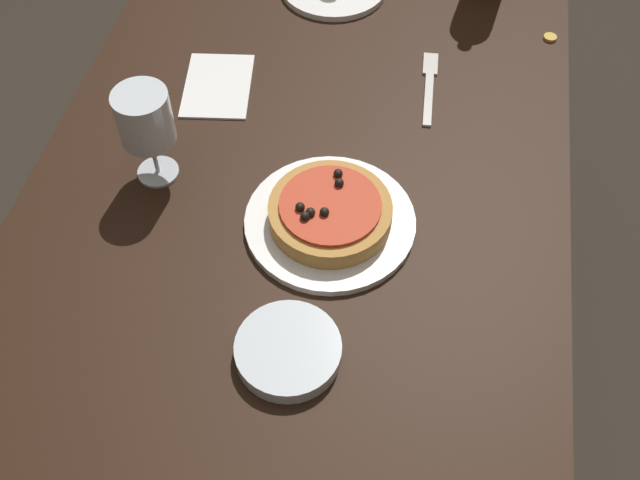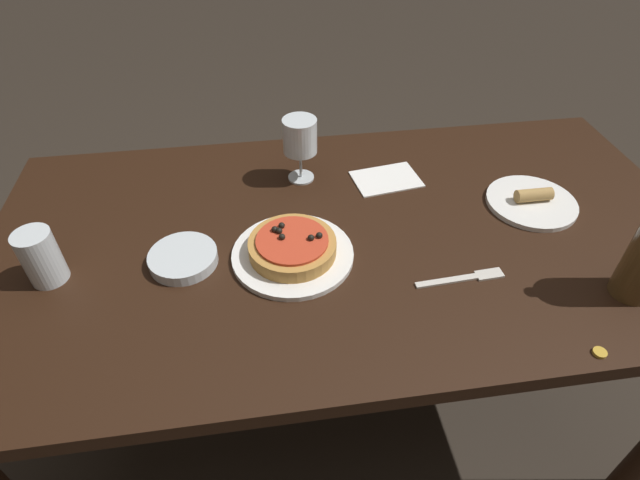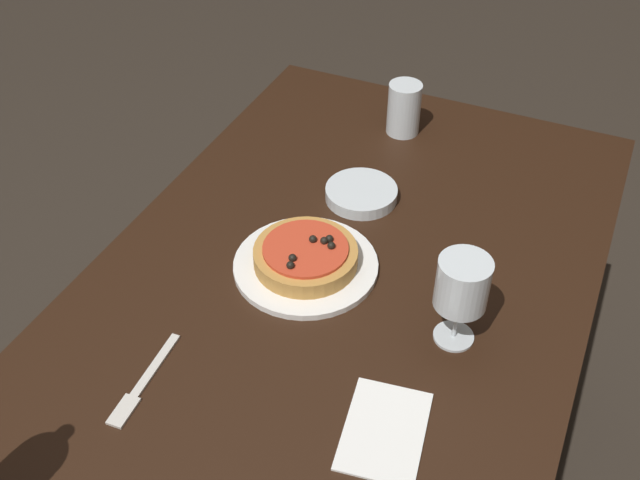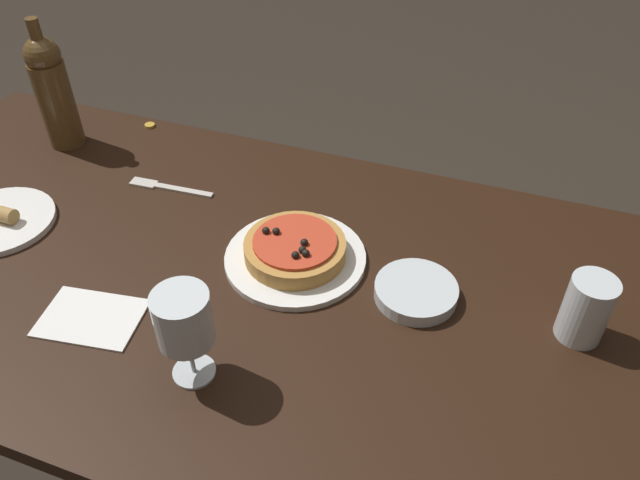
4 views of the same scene
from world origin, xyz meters
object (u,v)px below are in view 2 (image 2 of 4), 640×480
wine_glass (300,138)px  side_bowl (183,258)px  dining_table (348,259)px  dinner_plate (293,254)px  bottle_cap (600,353)px  side_plate (532,201)px  fork (466,278)px  water_cup (41,257)px  pizza (292,246)px

wine_glass → side_bowl: bearing=-135.6°
dining_table → dinner_plate: dinner_plate is taller
bottle_cap → dinner_plate: bearing=147.4°
wine_glass → side_plate: bearing=-19.5°
fork → dining_table: bearing=135.1°
water_cup → side_bowl: size_ratio=0.82×
fork → bottle_cap: (0.17, -0.21, 0.00)m
dinner_plate → pizza: size_ratio=1.40×
dining_table → water_cup: (-0.62, -0.06, 0.15)m
dining_table → bottle_cap: size_ratio=66.57×
dining_table → wine_glass: size_ratio=9.74×
dining_table → dinner_plate: 0.18m
fork → dinner_plate: bearing=157.7°
wine_glass → bottle_cap: wine_glass is taller
dining_table → bottle_cap: bearing=-46.3°
pizza → side_plate: pizza is taller
side_plate → dining_table: bearing=-175.6°
dining_table → pizza: 0.19m
wine_glass → side_plate: 0.57m
dinner_plate → wine_glass: wine_glass is taller
dinner_plate → fork: (0.34, -0.12, -0.00)m
side_plate → pizza: bearing=-170.4°
wine_glass → dinner_plate: bearing=-100.1°
side_bowl → fork: (0.56, -0.13, -0.01)m
water_cup → bottle_cap: size_ratio=4.84×
wine_glass → side_plate: (0.53, -0.19, -0.11)m
bottle_cap → wine_glass: bearing=126.7°
pizza → bottle_cap: 0.60m
dining_table → fork: bearing=-41.5°
dining_table → wine_glass: (-0.08, 0.22, 0.21)m
side_bowl → pizza: bearing=-3.7°
water_cup → side_plate: water_cup is taller
dinner_plate → side_plate: side_plate is taller
dining_table → side_plate: 0.46m
bottle_cap → side_bowl: bearing=155.2°
dinner_plate → pizza: 0.02m
dining_table → water_cup: 0.64m
side_plate → fork: bearing=-138.6°
side_plate → bottle_cap: (-0.08, -0.42, -0.01)m
dinner_plate → side_plate: size_ratio=1.22×
wine_glass → side_bowl: size_ratio=1.15×
dining_table → wine_glass: wine_glass is taller
water_cup → bottle_cap: (0.99, -0.33, -0.06)m
water_cup → bottle_cap: bearing=-18.3°
wine_glass → water_cup: 0.61m
side_plate → side_bowl: bearing=-174.1°
wine_glass → fork: wine_glass is taller
pizza → dining_table: bearing=25.5°
pizza → bottle_cap: bearing=-32.6°
side_bowl → dinner_plate: bearing=-3.7°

